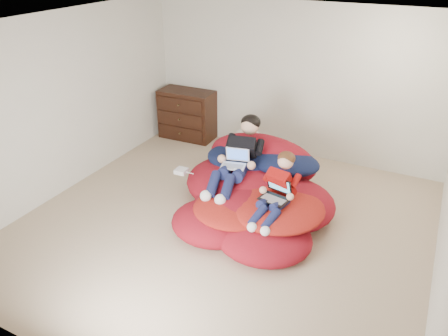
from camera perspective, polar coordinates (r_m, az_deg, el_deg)
room_shell at (r=5.62m, az=0.04°, el=-5.48°), size 5.10×5.10×2.77m
dresser at (r=8.11m, az=-4.83°, el=6.97°), size 1.01×0.58×0.90m
beanbag_pile at (r=5.93m, az=4.07°, el=-3.23°), size 2.19×2.35×0.84m
cream_pillow at (r=6.66m, az=3.22°, el=3.94°), size 0.46×0.29×0.29m
older_boy at (r=5.97m, az=2.01°, el=1.95°), size 0.46×1.35×0.80m
younger_boy at (r=5.36m, az=7.06°, el=-2.47°), size 0.36×1.00×0.68m
laptop_white at (r=5.89m, az=1.47°, el=0.94°), size 0.36×0.36×0.23m
laptop_black at (r=5.35m, az=6.83°, el=-3.24°), size 0.38×0.38×0.24m
power_adapter at (r=6.14m, az=-5.59°, el=-0.38°), size 0.17×0.17×0.06m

